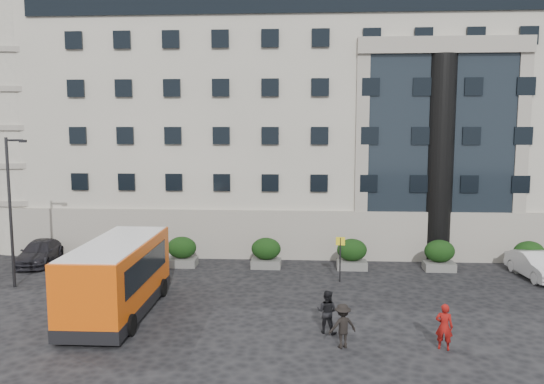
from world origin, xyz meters
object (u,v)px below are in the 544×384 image
Objects in this scene: hedge_e at (529,256)px; street_lamp at (11,206)px; pedestrian_c at (343,326)px; parked_car_d at (88,232)px; hedge_a at (182,251)px; bus_stop_sign at (340,251)px; pedestrian_a at (444,327)px; hedge_d at (439,255)px; hedge_c at (352,254)px; hedge_b at (266,253)px; pedestrian_b at (327,312)px; minibus at (118,274)px; white_taxi at (535,265)px; parked_car_c at (40,252)px; red_truck at (112,214)px.

street_lamp is (-28.74, -4.80, 3.44)m from hedge_e.
pedestrian_c is (-11.79, -11.69, -0.06)m from hedge_e.
parked_car_d is at bearing 93.70° from street_lamp.
hedge_a is 0.73× the size of bus_stop_sign.
pedestrian_a is at bearing -42.01° from hedge_a.
hedge_d is at bearing 0.00° from hedge_a.
hedge_a is 1.00× the size of hedge_c.
hedge_b is 10.73m from pedestrian_b.
street_lamp is at bearing 151.60° from minibus.
minibus is 10.54m from pedestrian_c.
hedge_d is 1.00× the size of hedge_e.
parked_car_c is at bearing 171.50° from white_taxi.
hedge_c is 1.05× the size of pedestrian_c.
street_lamp reaches higher than bus_stop_sign.
pedestrian_c is at bearing -143.96° from white_taxi.
hedge_b is at bearing 180.00° from hedge_c.
street_lamp is (-7.94, -4.80, 3.44)m from hedge_a.
parked_car_c is at bearing 179.67° from hedge_d.
hedge_b and hedge_c have the same top height.
hedge_c is 1.00× the size of hedge_e.
hedge_b is 0.23× the size of minibus.
red_truck is (-7.11, 18.64, -0.35)m from minibus.
pedestrian_c is at bearing -135.24° from hedge_e.
pedestrian_b is (16.56, -20.38, -0.58)m from red_truck.
bus_stop_sign is at bearing -178.14° from white_taxi.
street_lamp reaches higher than red_truck.
hedge_b is at bearing 180.00° from hedge_e.
red_truck is 3.18× the size of pedestrian_b.
parked_car_d is 2.84× the size of pedestrian_a.
parked_car_d is (-0.59, -3.62, -0.77)m from red_truck.
minibus is (-0.98, -8.48, 0.91)m from hedge_a.
pedestrian_b is (-4.42, 1.40, 0.00)m from pedestrian_a.
pedestrian_b is 1.57m from pedestrian_c.
red_truck is at bearing 83.57° from parked_car_d.
bus_stop_sign is (17.44, 2.00, -2.64)m from street_lamp.
hedge_c is at bearing -40.53° from red_truck.
hedge_b is 1.00× the size of hedge_d.
white_taxi is 2.46× the size of pedestrian_b.
bus_stop_sign reaches higher than parked_car_d.
hedge_c is 0.41× the size of white_taxi.
parked_car_c is at bearing -91.02° from parked_car_d.
hedge_c is at bearing 0.00° from hedge_a.
hedge_d is 12.46m from pedestrian_b.
street_lamp is 22.19m from pedestrian_a.
pedestrian_a is at bearing -68.94° from bus_stop_sign.
street_lamp is 6.26m from parked_car_c.
street_lamp is 11.94m from parked_car_d.
parked_car_d is (-18.17, 9.34, -1.02)m from bus_stop_sign.
hedge_d is at bearing 0.00° from hedge_b.
street_lamp reaches higher than hedge_b.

